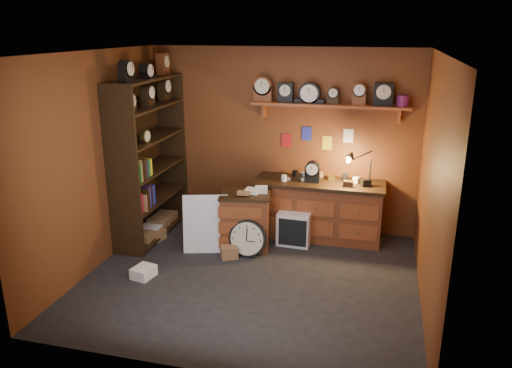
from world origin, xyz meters
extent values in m
plane|color=black|center=(0.00, 0.00, 0.00)|extent=(4.00, 4.00, 0.00)
cube|color=brown|center=(0.00, 1.80, 1.35)|extent=(4.00, 0.02, 2.70)
cube|color=brown|center=(0.00, -1.80, 1.35)|extent=(4.00, 0.02, 2.70)
cube|color=brown|center=(-2.00, 0.00, 1.35)|extent=(0.02, 3.60, 2.70)
cube|color=brown|center=(2.00, 0.00, 1.35)|extent=(0.02, 3.60, 2.70)
cube|color=beige|center=(0.00, 0.00, 2.70)|extent=(4.00, 3.60, 0.02)
cube|color=brown|center=(0.70, 1.65, 1.92)|extent=(2.20, 0.30, 0.04)
cube|color=brown|center=(-0.25, 1.72, 1.80)|extent=(0.04, 0.16, 0.20)
cube|color=brown|center=(1.65, 1.72, 1.80)|extent=(0.04, 0.16, 0.20)
cylinder|color=#B21419|center=(1.68, 1.65, 2.02)|extent=(0.16, 0.16, 0.15)
cube|color=maroon|center=(0.15, 1.79, 1.35)|extent=(0.14, 0.01, 0.20)
cube|color=#1C239A|center=(0.45, 1.79, 1.47)|extent=(0.14, 0.01, 0.20)
cube|color=gold|center=(0.75, 1.79, 1.35)|extent=(0.14, 0.01, 0.20)
cube|color=silver|center=(1.05, 1.79, 1.47)|extent=(0.14, 0.01, 0.20)
cube|color=black|center=(-1.98, 0.98, 1.15)|extent=(0.03, 1.60, 2.30)
cube|color=black|center=(-1.75, 0.20, 1.15)|extent=(0.45, 0.03, 2.30)
cube|color=black|center=(-1.75, 1.76, 1.15)|extent=(0.45, 0.03, 2.30)
cube|color=black|center=(-1.75, 0.98, 0.05)|extent=(0.43, 1.54, 0.03)
cube|color=black|center=(-1.75, 0.98, 0.55)|extent=(0.43, 1.54, 0.03)
cube|color=black|center=(-1.75, 0.98, 1.00)|extent=(0.43, 1.54, 0.03)
cube|color=black|center=(-1.75, 0.98, 1.45)|extent=(0.43, 1.54, 0.03)
cube|color=black|center=(-1.75, 0.98, 1.90)|extent=(0.43, 1.54, 0.03)
cube|color=black|center=(-1.75, 0.98, 2.28)|extent=(0.43, 1.54, 0.03)
cube|color=brown|center=(0.63, 1.48, 0.40)|extent=(1.79, 0.60, 0.80)
cube|color=black|center=(0.63, 1.48, 0.82)|extent=(1.85, 0.66, 0.05)
cube|color=brown|center=(0.63, 1.18, 0.40)|extent=(1.71, 0.02, 0.52)
cylinder|color=black|center=(1.32, 1.43, 0.86)|extent=(0.12, 0.12, 0.02)
cylinder|color=black|center=(1.32, 1.43, 1.05)|extent=(0.02, 0.02, 0.38)
cylinder|color=black|center=(1.20, 1.40, 1.29)|extent=(0.27, 0.09, 0.14)
cone|color=black|center=(1.06, 1.37, 1.25)|extent=(0.18, 0.14, 0.18)
cube|color=brown|center=(-0.31, 0.90, 0.38)|extent=(0.73, 0.65, 0.76)
cube|color=black|center=(-0.31, 0.90, 0.77)|extent=(0.78, 0.69, 0.03)
cube|color=brown|center=(-0.31, 0.62, 0.38)|extent=(0.58, 0.12, 0.64)
cylinder|color=black|center=(-0.20, 0.60, 0.25)|extent=(0.51, 0.17, 0.52)
cylinder|color=beige|center=(-0.20, 0.56, 0.26)|extent=(0.45, 0.10, 0.44)
cube|color=black|center=(-0.20, 0.56, 0.33)|extent=(0.01, 0.04, 0.16)
cube|color=black|center=(-0.15, 0.56, 0.23)|extent=(0.12, 0.01, 0.01)
cube|color=silver|center=(-0.80, 0.61, 0.00)|extent=(0.64, 0.33, 0.81)
cube|color=silver|center=(0.34, 1.21, 0.24)|extent=(0.48, 0.48, 0.48)
cube|color=black|center=(0.34, 0.97, 0.24)|extent=(0.39, 0.04, 0.38)
cube|color=olive|center=(-1.65, 0.79, 0.08)|extent=(0.30, 0.27, 0.15)
cube|color=white|center=(-1.29, -0.31, 0.07)|extent=(0.28, 0.31, 0.14)
cube|color=olive|center=(-0.43, 0.48, 0.08)|extent=(0.28, 0.26, 0.16)
camera|label=1|loc=(1.43, -5.34, 2.97)|focal=35.00mm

